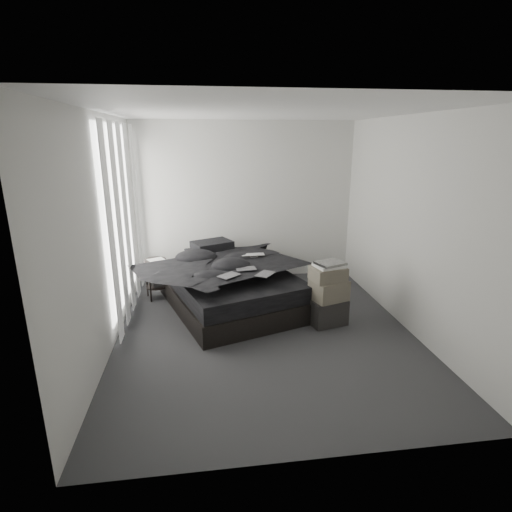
{
  "coord_description": "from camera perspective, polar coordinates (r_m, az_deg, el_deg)",
  "views": [
    {
      "loc": [
        -0.72,
        -4.46,
        2.33
      ],
      "look_at": [
        0.0,
        0.8,
        0.75
      ],
      "focal_mm": 28.0,
      "sensor_mm": 36.0,
      "label": 1
    }
  ],
  "objects": [
    {
      "name": "wall_left",
      "position": [
        4.71,
        -20.87,
        2.82
      ],
      "size": [
        0.01,
        4.2,
        2.6
      ],
      "primitive_type": "cube",
      "color": "silver",
      "rests_on": "ground"
    },
    {
      "name": "laptop",
      "position": [
        5.76,
        -0.38,
        0.72
      ],
      "size": [
        0.33,
        0.22,
        0.03
      ],
      "primitive_type": "imported",
      "rotation": [
        0.0,
        0.0,
        0.01
      ],
      "color": "silver",
      "rests_on": "duvet"
    },
    {
      "name": "box_upper",
      "position": [
        5.12,
        10.25,
        -2.5
      ],
      "size": [
        0.46,
        0.4,
        0.18
      ],
      "primitive_type": "cube",
      "rotation": [
        0.0,
        0.0,
        0.2
      ],
      "color": "#615A4C",
      "rests_on": "box_mid"
    },
    {
      "name": "wall_front",
      "position": [
        2.68,
        8.5,
        -6.26
      ],
      "size": [
        3.6,
        0.01,
        2.6
      ],
      "primitive_type": "cube",
      "color": "silver",
      "rests_on": "ground"
    },
    {
      "name": "floor",
      "position": [
        5.09,
        1.24,
        -10.7
      ],
      "size": [
        3.6,
        4.2,
        0.01
      ],
      "primitive_type": "cube",
      "color": "#343437",
      "rests_on": "ground"
    },
    {
      "name": "duvet",
      "position": [
        5.56,
        -3.47,
        -1.35
      ],
      "size": [
        2.02,
        2.17,
        0.24
      ],
      "primitive_type": "imported",
      "rotation": [
        0.0,
        0.0,
        0.32
      ],
      "color": "black",
      "rests_on": "mattress"
    },
    {
      "name": "box_lower",
      "position": [
        5.31,
        10.05,
        -7.73
      ],
      "size": [
        0.53,
        0.46,
        0.34
      ],
      "primitive_type": "cube",
      "rotation": [
        0.0,
        0.0,
        0.26
      ],
      "color": "black",
      "rests_on": "floor"
    },
    {
      "name": "comic_a",
      "position": [
        4.98,
        -3.89,
        -1.97
      ],
      "size": [
        0.31,
        0.3,
        0.01
      ],
      "primitive_type": "cube",
      "rotation": [
        0.0,
        0.0,
        0.71
      ],
      "color": "black",
      "rests_on": "duvet"
    },
    {
      "name": "pillow_upper",
      "position": [
        6.29,
        -6.3,
        1.53
      ],
      "size": [
        0.7,
        0.61,
        0.13
      ],
      "primitive_type": "cube",
      "rotation": [
        0.0,
        0.0,
        0.43
      ],
      "color": "black",
      "rests_on": "pillow_lower"
    },
    {
      "name": "box_mid",
      "position": [
        5.19,
        10.37,
        -4.77
      ],
      "size": [
        0.51,
        0.45,
        0.26
      ],
      "primitive_type": "cube",
      "rotation": [
        0.0,
        0.0,
        0.33
      ],
      "color": "#615A4C",
      "rests_on": "box_lower"
    },
    {
      "name": "comic_c",
      "position": [
        5.02,
        1.34,
        -1.64
      ],
      "size": [
        0.29,
        0.31,
        0.01
      ],
      "primitive_type": "cube",
      "rotation": [
        0.0,
        0.0,
        0.94
      ],
      "color": "black",
      "rests_on": "duvet"
    },
    {
      "name": "wall_right",
      "position": [
        5.23,
        21.26,
        4.07
      ],
      "size": [
        0.01,
        4.2,
        2.6
      ],
      "primitive_type": "cube",
      "color": "silver",
      "rests_on": "ground"
    },
    {
      "name": "side_stand",
      "position": [
        6.16,
        -14.01,
        -3.21
      ],
      "size": [
        0.41,
        0.41,
        0.6
      ],
      "primitive_type": "cylinder",
      "rotation": [
        0.0,
        0.0,
        0.32
      ],
      "color": "black",
      "rests_on": "floor"
    },
    {
      "name": "floor_books",
      "position": [
        6.19,
        -9.93,
        -5.09
      ],
      "size": [
        0.22,
        0.25,
        0.15
      ],
      "primitive_type": "cube",
      "rotation": [
        0.0,
        0.0,
        0.4
      ],
      "color": "black",
      "rests_on": "floor"
    },
    {
      "name": "ceiling",
      "position": [
        4.53,
        1.46,
        19.97
      ],
      "size": [
        3.6,
        4.2,
        0.01
      ],
      "primitive_type": "cube",
      "color": "white",
      "rests_on": "ground"
    },
    {
      "name": "bed",
      "position": [
        5.77,
        -3.58,
        -5.79
      ],
      "size": [
        2.15,
        2.47,
        0.28
      ],
      "primitive_type": "cube",
      "rotation": [
        0.0,
        0.0,
        0.32
      ],
      "color": "black",
      "rests_on": "floor"
    },
    {
      "name": "papers",
      "position": [
        6.06,
        -14.12,
        -0.52
      ],
      "size": [
        0.28,
        0.26,
        0.01
      ],
      "primitive_type": "cube",
      "rotation": [
        0.0,
        0.0,
        0.49
      ],
      "color": "white",
      "rests_on": "side_stand"
    },
    {
      "name": "comic_b",
      "position": [
        5.23,
        -1.47,
        -0.97
      ],
      "size": [
        0.28,
        0.2,
        0.01
      ],
      "primitive_type": "cube",
      "rotation": [
        0.0,
        0.0,
        0.11
      ],
      "color": "black",
      "rests_on": "duvet"
    },
    {
      "name": "curtain_left",
      "position": [
        5.56,
        -18.17,
        4.84
      ],
      "size": [
        0.06,
        2.12,
        2.48
      ],
      "primitive_type": "cube",
      "color": "white",
      "rests_on": "wall_left"
    },
    {
      "name": "wall_back",
      "position": [
        6.68,
        -1.53,
        7.69
      ],
      "size": [
        3.6,
        0.01,
        2.6
      ],
      "primitive_type": "cube",
      "color": "silver",
      "rests_on": "ground"
    },
    {
      "name": "mattress",
      "position": [
        5.67,
        -3.63,
        -3.43
      ],
      "size": [
        2.08,
        2.39,
        0.22
      ],
      "primitive_type": "cube",
      "rotation": [
        0.0,
        0.0,
        0.32
      ],
      "color": "black",
      "rests_on": "bed"
    },
    {
      "name": "pillow_lower",
      "position": [
        6.32,
        -6.93,
        0.3
      ],
      "size": [
        0.73,
        0.6,
        0.14
      ],
      "primitive_type": "cube",
      "rotation": [
        0.0,
        0.0,
        0.32
      ],
      "color": "black",
      "rests_on": "mattress"
    },
    {
      "name": "art_book_snake",
      "position": [
        5.08,
        10.57,
        -1.02
      ],
      "size": [
        0.41,
        0.37,
        0.03
      ],
      "primitive_type": "cube",
      "rotation": [
        0.0,
        0.0,
        0.36
      ],
      "color": "silver",
      "rests_on": "art_book_white"
    },
    {
      "name": "art_book_white",
      "position": [
        5.09,
        10.4,
        -1.35
      ],
      "size": [
        0.4,
        0.36,
        0.03
      ],
      "primitive_type": "cube",
      "rotation": [
        0.0,
        0.0,
        0.26
      ],
      "color": "silver",
      "rests_on": "box_upper"
    },
    {
      "name": "window_left",
      "position": [
        5.56,
        -18.75,
        5.52
      ],
      "size": [
        0.02,
        2.0,
        2.3
      ],
      "primitive_type": "cube",
      "color": "white",
      "rests_on": "wall_left"
    }
  ]
}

